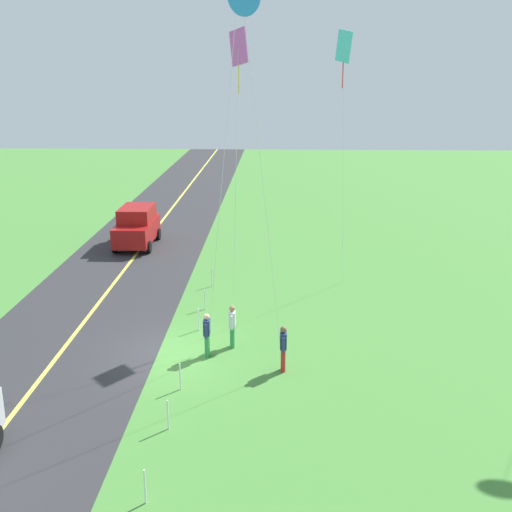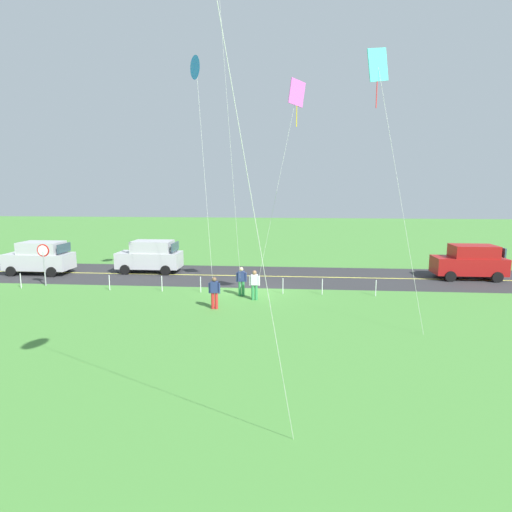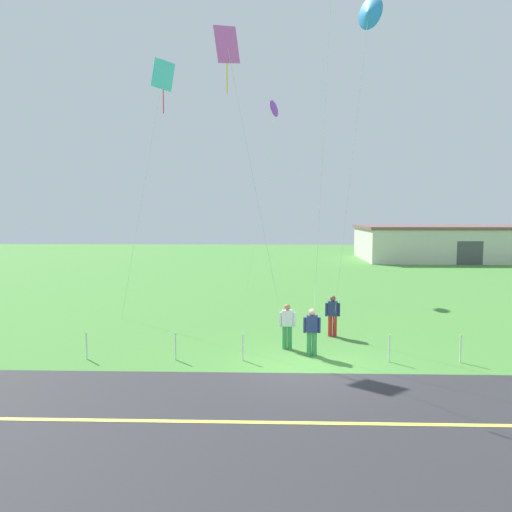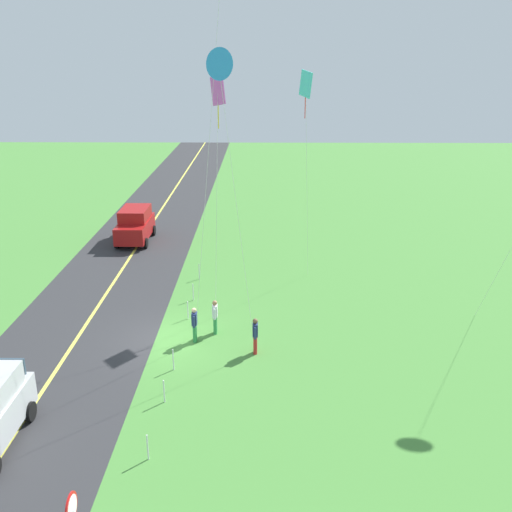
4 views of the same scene
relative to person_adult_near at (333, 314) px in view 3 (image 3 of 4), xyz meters
The scene contains 16 objects.
ground_plane 4.23m from the person_adult_near, 107.30° to the right, with size 120.00×120.00×0.10m, color #478438.
asphalt_road 8.09m from the person_adult_near, 98.79° to the right, with size 120.00×7.00×0.00m, color #2D2D30.
road_centre_stripe 8.09m from the person_adult_near, 98.79° to the right, with size 120.00×0.16×0.00m, color #E5E04C.
person_adult_near is the anchor object (origin of this frame).
person_adult_companion 2.85m from the person_adult_near, 110.94° to the right, with size 0.58×0.22×1.60m.
person_child_watcher 2.58m from the person_adult_near, 134.78° to the right, with size 0.58×0.22×1.60m.
kite_red_low 10.81m from the person_adult_near, 52.84° to the right, with size 1.35×1.74×12.17m.
kite_yellow_high 10.29m from the person_adult_near, 156.91° to the right, with size 2.53×0.73×11.13m.
kite_green_far 12.04m from the person_adult_near, 161.61° to the left, with size 2.68×0.88×11.26m.
kite_pink_drift 17.61m from the person_adult_near, 98.90° to the left, with size 2.14×3.83×12.16m.
warehouse_distant 35.78m from the person_adult_near, 63.35° to the left, with size 18.36×10.20×3.50m.
fence_post_0 9.03m from the person_adult_near, 158.90° to the right, with size 0.05×0.05×0.90m, color silver.
fence_post_1 6.39m from the person_adult_near, 149.37° to the right, with size 0.05×0.05×0.90m, color silver.
fence_post_2 4.64m from the person_adult_near, 135.40° to the right, with size 0.05×0.05×0.90m, color silver.
fence_post_3 3.56m from the person_adult_near, 66.55° to the right, with size 0.05×0.05×0.90m, color silver.
fence_post_4 4.92m from the person_adult_near, 41.47° to the right, with size 0.05×0.05×0.90m, color silver.
Camera 3 is at (-1.15, -14.76, 4.76)m, focal length 34.28 mm.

